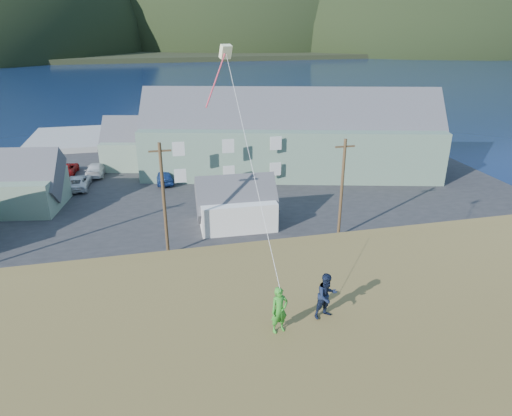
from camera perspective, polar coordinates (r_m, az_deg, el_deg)
The scene contains 15 objects.
ground at distance 34.65m, azimuth -8.86°, elevation -6.81°, with size 900.00×900.00×0.00m, color #0A1638.
grass_strip at distance 32.89m, azimuth -8.57°, elevation -8.41°, with size 110.00×8.00×0.10m, color #4C3D19.
waterfront_lot at distance 50.16m, azimuth -10.50°, elevation 2.64°, with size 72.00×36.00×0.12m, color #28282B.
wharf at distance 72.26m, azimuth -16.39°, elevation 8.56°, with size 26.00×14.00×0.90m, color gray.
far_shore at distance 360.59m, azimuth -13.56°, elevation 19.48°, with size 900.00×320.00×2.00m, color black.
far_hills at distance 312.19m, azimuth -6.56°, elevation 19.72°, with size 760.00×265.00×143.00m.
lodge at distance 53.10m, azimuth 4.27°, elevation 9.12°, with size 34.84×17.46×11.81m.
shed_palegreen_near at distance 48.45m, azimuth -28.56°, elevation 2.71°, with size 10.48×7.54×7.00m.
shed_white at distance 39.34m, azimuth -2.45°, elevation 0.57°, with size 7.00×4.75×5.45m.
shed_palegreen_far at distance 57.30m, azimuth -13.20°, elevation 7.81°, with size 12.08×8.52×7.38m.
utility_poles at distance 34.03m, azimuth -13.50°, elevation 0.84°, with size 29.36×0.24×9.76m.
parked_cars at distance 54.52m, azimuth -21.62°, elevation 3.87°, with size 25.74×10.15×1.50m.
kite_flyer_green at distance 15.31m, azimuth 2.94°, elevation -12.62°, with size 0.60×0.39×1.65m, color #2F8E26.
kite_flyer_navy at distance 16.12m, azimuth 8.82°, elevation -10.80°, with size 0.82×0.64×1.69m, color #121A32.
kite_rig at distance 19.63m, azimuth -3.90°, elevation 18.12°, with size 0.91×4.10×10.19m.
Camera 1 is at (-1.55, -30.24, 16.84)m, focal length 32.00 mm.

